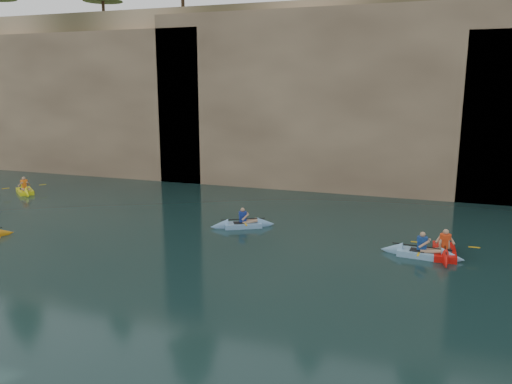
% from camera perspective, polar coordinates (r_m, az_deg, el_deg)
% --- Properties ---
extents(ground, '(160.00, 160.00, 0.00)m').
position_cam_1_polar(ground, '(13.06, -19.76, -18.87)').
color(ground, black).
rests_on(ground, ground).
extents(cliff, '(70.00, 16.00, 12.00)m').
position_cam_1_polar(cliff, '(39.22, 8.50, 11.22)').
color(cliff, tan).
rests_on(cliff, ground).
extents(cliff_slab_west, '(26.00, 2.40, 10.56)m').
position_cam_1_polar(cliff_slab_west, '(41.48, -22.47, 9.49)').
color(cliff_slab_west, tan).
rests_on(cliff_slab_west, ground).
extents(cliff_slab_center, '(24.00, 2.40, 11.40)m').
position_cam_1_polar(cliff_slab_center, '(31.59, 9.53, 10.43)').
color(cliff_slab_center, tan).
rests_on(cliff_slab_center, ground).
extents(sea_cave_west, '(4.50, 1.00, 4.00)m').
position_cam_1_polar(sea_cave_west, '(39.92, -20.54, 4.83)').
color(sea_cave_west, black).
rests_on(sea_cave_west, ground).
extents(sea_cave_center, '(3.50, 1.00, 3.20)m').
position_cam_1_polar(sea_cave_center, '(32.91, -1.29, 3.48)').
color(sea_cave_center, black).
rests_on(sea_cave_center, ground).
extents(sea_cave_east, '(5.00, 1.00, 4.50)m').
position_cam_1_polar(sea_cave_east, '(30.89, 23.88, 3.08)').
color(sea_cave_east, black).
rests_on(sea_cave_east, ground).
extents(kayaker_ltblue_near, '(3.23, 2.45, 1.25)m').
position_cam_1_polar(kayaker_ltblue_near, '(20.61, 18.37, -6.63)').
color(kayaker_ltblue_near, '#83B4DB').
rests_on(kayaker_ltblue_near, ground).
extents(kayaker_red_far, '(2.56, 3.57, 1.31)m').
position_cam_1_polar(kayaker_red_far, '(21.11, 20.72, -6.34)').
color(kayaker_red_far, red).
rests_on(kayaker_red_far, ground).
extents(kayaker_yellow, '(2.93, 2.53, 1.28)m').
position_cam_1_polar(kayaker_yellow, '(33.95, -24.91, 0.14)').
color(kayaker_yellow, yellow).
rests_on(kayaker_yellow, ground).
extents(kayaker_ltblue_mid, '(3.02, 2.12, 1.17)m').
position_cam_1_polar(kayaker_ltblue_mid, '(23.50, -1.52, -3.72)').
color(kayaker_ltblue_mid, '#7EA9D3').
rests_on(kayaker_ltblue_mid, ground).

